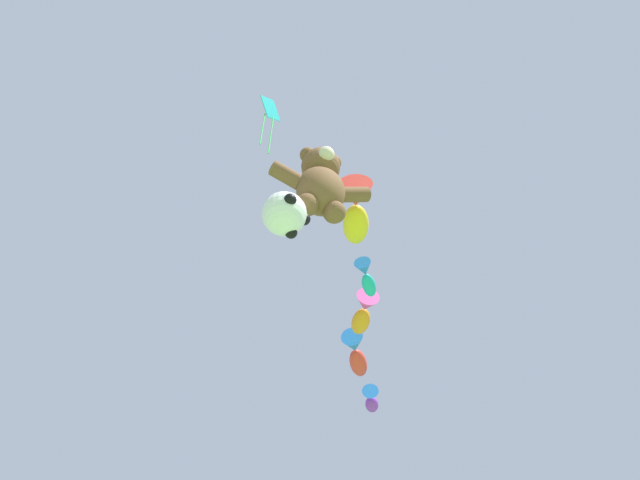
{
  "coord_description": "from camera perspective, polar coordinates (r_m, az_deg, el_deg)",
  "views": [
    {
      "loc": [
        -1.81,
        0.25,
        1.2
      ],
      "look_at": [
        0.39,
        6.71,
        9.2
      ],
      "focal_mm": 28.0,
      "sensor_mm": 36.0,
      "label": 1
    }
  ],
  "objects": [
    {
      "name": "fish_kite_tangerine",
      "position": [
        16.97,
        4.97,
        -8.26
      ],
      "size": [
        1.03,
        1.97,
        0.77
      ],
      "color": "orange"
    },
    {
      "name": "fish_kite_goldfin",
      "position": [
        13.95,
        4.11,
        3.43
      ],
      "size": [
        1.53,
        2.25,
        0.92
      ],
      "color": "yellow"
    },
    {
      "name": "teddy_bear_kite",
      "position": [
        11.66,
        0.09,
        6.55
      ],
      "size": [
        2.48,
        1.09,
        2.51
      ],
      "color": "brown"
    },
    {
      "name": "fish_kite_crimson",
      "position": [
        18.83,
        4.14,
        -12.82
      ],
      "size": [
        1.8,
        2.41,
        0.8
      ],
      "color": "red"
    },
    {
      "name": "diamond_kite",
      "position": [
        13.41,
        -5.79,
        14.03
      ],
      "size": [
        0.71,
        0.57,
        2.77
      ],
      "color": "#19ADB2"
    },
    {
      "name": "soccer_ball_kite",
      "position": [
        10.2,
        -4.04,
        2.97
      ],
      "size": [
        1.02,
        1.02,
        0.94
      ],
      "color": "white"
    },
    {
      "name": "fish_kite_violet",
      "position": [
        20.41,
        5.88,
        -17.69
      ],
      "size": [
        1.13,
        1.51,
        0.64
      ],
      "color": "purple"
    },
    {
      "name": "fish_kite_teal",
      "position": [
        14.79,
        5.34,
        -4.25
      ],
      "size": [
        1.17,
        1.45,
        0.5
      ],
      "color": "#19ADB2"
    }
  ]
}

